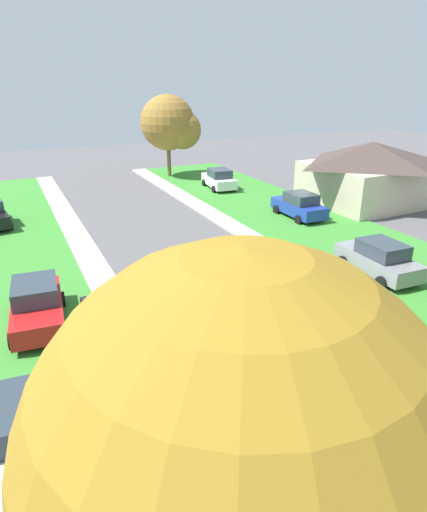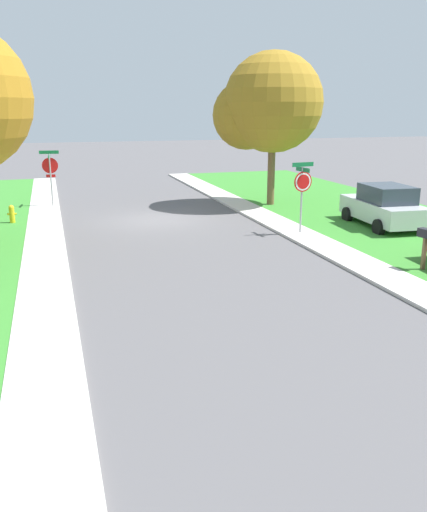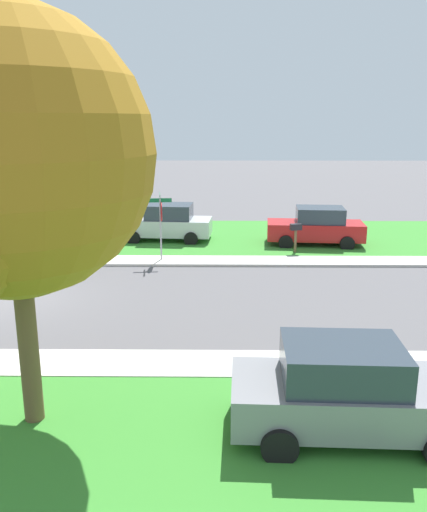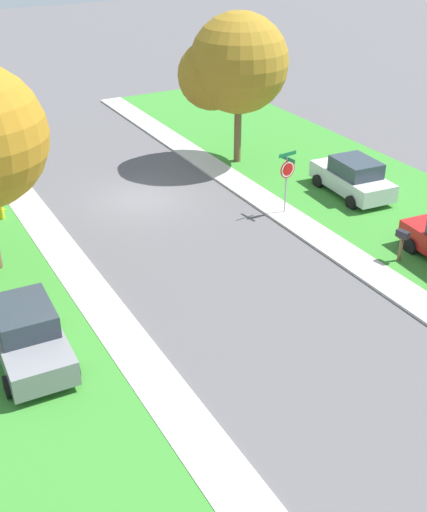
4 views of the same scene
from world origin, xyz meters
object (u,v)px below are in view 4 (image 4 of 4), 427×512
Objects in this scene: stop_sign_near_corner at (14,145)px; tree_sidewalk_mid at (232,66)px; car_grey_near_corner at (28,334)px; stop_sign_far_corner at (287,173)px; car_silver_driveway_right at (353,177)px; fire_hydrant at (1,211)px; mailbox at (402,238)px.

tree_sidewalk_mid reaches higher than stop_sign_near_corner.
stop_sign_far_corner is at bearing -159.22° from car_grey_near_corner.
stop_sign_far_corner is 0.63× the size of car_silver_driveway_right.
car_grey_near_corner is 0.59× the size of tree_sidewalk_mid.
fire_hydrant is at bearing -98.42° from car_grey_near_corner.
fire_hydrant is (10.77, -5.23, -1.45)m from stop_sign_far_corner.
car_silver_driveway_right is 0.60× the size of tree_sidewalk_mid.
tree_sidewalk_mid is 8.91× the size of fire_hydrant.
stop_sign_near_corner is 3.34× the size of fire_hydrant.
fire_hydrant is (-1.46, -9.87, -0.44)m from car_grey_near_corner.
stop_sign_near_corner is 17.91m from mailbox.
tree_sidewalk_mid reaches higher than fire_hydrant.
stop_sign_near_corner is 1.00× the size of stop_sign_far_corner.
car_silver_driveway_right is at bearing -113.20° from mailbox.
car_grey_near_corner reaches higher than mailbox.
stop_sign_far_corner is 12.06m from fire_hydrant.
car_grey_near_corner is at bearing 20.78° from stop_sign_far_corner.
stop_sign_near_corner is 12.79m from stop_sign_far_corner.
car_silver_driveway_right is (-12.86, 8.82, -1.00)m from stop_sign_near_corner.
stop_sign_near_corner reaches higher than car_silver_driveway_right.
stop_sign_far_corner is 0.63× the size of car_grey_near_corner.
tree_sidewalk_mid reaches higher than mailbox.
fire_hydrant is 0.63× the size of mailbox.
car_grey_near_corner is at bearing 76.99° from stop_sign_near_corner.
car_grey_near_corner is (3.15, 13.64, -1.00)m from stop_sign_near_corner.
car_grey_near_corner is 3.33× the size of mailbox.
mailbox is at bearing 176.12° from car_grey_near_corner.
car_grey_near_corner is at bearing 81.58° from fire_hydrant.
stop_sign_near_corner is 14.04m from car_grey_near_corner.
tree_sidewalk_mid is (-1.10, -6.48, 2.96)m from stop_sign_far_corner.
tree_sidewalk_mid is at bearing -140.16° from car_grey_near_corner.
stop_sign_near_corner is 0.37× the size of tree_sidewalk_mid.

